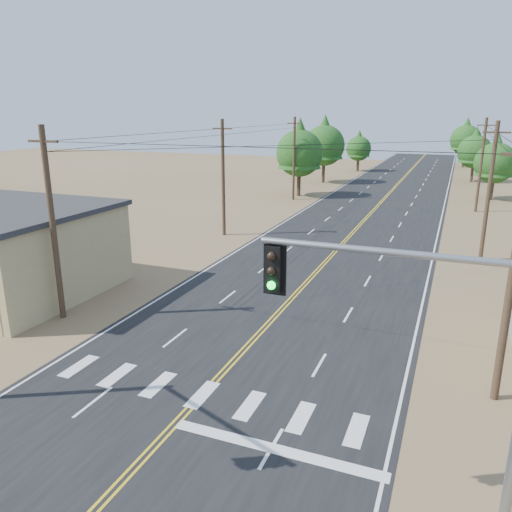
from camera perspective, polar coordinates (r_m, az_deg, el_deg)
The scene contains 13 objects.
road at distance 39.43m, azimuth 8.97°, elevation 0.43°, with size 15.00×200.00×0.02m, color black.
utility_pole_left_near at distance 27.34m, azimuth -22.23°, elevation 3.44°, with size 1.80×0.30×10.00m.
utility_pole_left_mid at distance 43.70m, azimuth -3.77°, elevation 8.97°, with size 1.80×0.30×10.00m.
utility_pole_left_far at distance 62.23m, azimuth 4.36°, elevation 11.11°, with size 1.80×0.30×10.00m.
utility_pole_right_mid at distance 39.50m, azimuth 25.09°, elevation 6.72°, with size 1.80×0.30×10.00m.
utility_pole_right_far at distance 59.35m, azimuth 24.33°, elevation 9.50°, with size 1.80×0.30×10.00m.
signal_mast_right at distance 12.25m, azimuth 20.38°, elevation -10.74°, with size 6.24×0.50×7.79m.
tree_left_near at distance 65.07m, azimuth 5.00°, elevation 12.15°, with size 5.95×5.95×9.92m.
tree_left_mid at distance 78.16m, azimuth 7.84°, elevation 12.86°, with size 6.12×6.12×10.20m.
tree_left_far at distance 94.80m, azimuth 11.67°, elevation 12.21°, with size 4.45×4.45×7.42m.
tree_right_near at distance 68.53m, azimuth 25.70°, elevation 9.98°, with size 4.93×4.93×8.22m.
tree_right_mid at distance 85.24m, azimuth 23.75°, elevation 11.20°, with size 5.05×5.05×8.41m.
tree_right_far at distance 107.31m, azimuth 22.88°, elevation 12.43°, with size 5.73×5.73×9.55m.
Camera 1 is at (8.33, -7.06, 10.59)m, focal length 35.00 mm.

